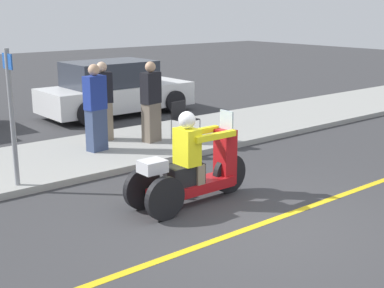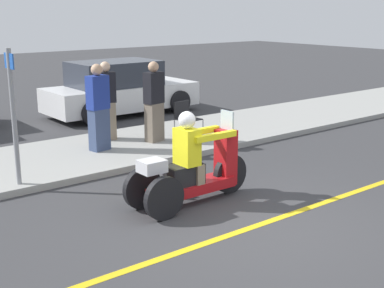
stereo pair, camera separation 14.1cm
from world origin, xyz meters
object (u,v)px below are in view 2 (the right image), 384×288
spectator_with_child (154,103)px  street_sign (13,112)px  motorcycle_trike (191,170)px  parked_car_lot_far (119,89)px  spectator_far_back (106,102)px  spectator_by_tree (98,109)px  folding_chair_curbside (185,116)px

spectator_with_child → street_sign: (-3.37, -1.01, 0.37)m
motorcycle_trike → parked_car_lot_far: parked_car_lot_far is taller
motorcycle_trike → street_sign: bearing=130.3°
motorcycle_trike → parked_car_lot_far: bearing=67.8°
motorcycle_trike → spectator_with_child: spectator_with_child is taller
spectator_far_back → parked_car_lot_far: (1.98, 2.81, -0.23)m
street_sign → parked_car_lot_far: bearing=44.8°
spectator_by_tree → motorcycle_trike: bearing=-93.9°
spectator_with_child → spectator_far_back: size_ratio=1.01×
motorcycle_trike → spectator_with_child: size_ratio=1.25×
folding_chair_curbside → street_sign: 4.17m
motorcycle_trike → spectator_with_child: bearing=64.8°
spectator_far_back → spectator_by_tree: size_ratio=0.97×
spectator_with_child → parked_car_lot_far: spectator_with_child is taller
spectator_with_child → parked_car_lot_far: bearing=70.5°
spectator_far_back → folding_chair_curbside: size_ratio=2.07×
spectator_with_child → street_sign: size_ratio=0.78×
folding_chair_curbside → spectator_far_back: bearing=143.6°
spectator_with_child → spectator_by_tree: size_ratio=0.99×
spectator_far_back → folding_chair_curbside: (1.37, -1.01, -0.31)m
folding_chair_curbside → street_sign: bearing=-169.1°
spectator_far_back → parked_car_lot_far: size_ratio=0.40×
motorcycle_trike → parked_car_lot_far: (2.78, 6.80, 0.18)m
spectator_with_child → spectator_by_tree: (-1.29, 0.07, 0.01)m
spectator_with_child → spectator_far_back: spectator_with_child is taller
spectator_far_back → spectator_by_tree: (-0.58, -0.71, 0.02)m
spectator_by_tree → parked_car_lot_far: bearing=54.0°
spectator_far_back → parked_car_lot_far: bearing=54.9°
folding_chair_curbside → spectator_by_tree: bearing=171.1°
folding_chair_curbside → motorcycle_trike: bearing=-126.1°
motorcycle_trike → spectator_by_tree: (0.22, 3.28, 0.43)m
parked_car_lot_far → spectator_far_back: bearing=-125.1°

